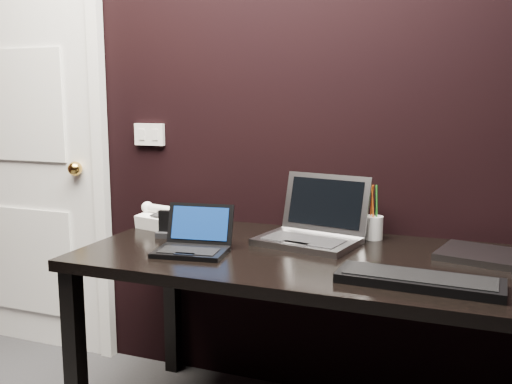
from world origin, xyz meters
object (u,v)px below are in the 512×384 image
at_px(mobile_phone, 165,227).
at_px(desk, 320,276).
at_px(door, 24,146).
at_px(ext_keyboard, 419,280).
at_px(pen_cup, 374,227).
at_px(desk_phone, 164,218).
at_px(silver_laptop, 312,230).
at_px(netbook, 194,243).
at_px(closed_laptop, 491,256).

bearing_deg(mobile_phone, desk, -2.97).
distance_m(door, ext_keyboard, 2.11).
bearing_deg(desk, mobile_phone, 177.03).
bearing_deg(ext_keyboard, pen_cup, 113.36).
bearing_deg(desk_phone, pen_cup, 7.89).
relative_size(silver_laptop, mobile_phone, 3.90).
relative_size(desk, silver_laptop, 4.11).
distance_m(desk, netbook, 0.46).
xyz_separation_m(netbook, silver_laptop, (0.36, 0.29, 0.01)).
xyz_separation_m(ext_keyboard, pen_cup, (-0.22, 0.51, 0.04)).
height_order(ext_keyboard, mobile_phone, mobile_phone).
bearing_deg(pen_cup, closed_laptop, -18.79).
xyz_separation_m(silver_laptop, closed_laptop, (0.64, -0.01, -0.04)).
relative_size(silver_laptop, ext_keyboard, 0.85).
bearing_deg(mobile_phone, netbook, -37.54).
bearing_deg(pen_cup, mobile_phone, -161.22).
xyz_separation_m(desk_phone, mobile_phone, (0.09, -0.14, -0.00)).
height_order(silver_laptop, desk_phone, silver_laptop).
relative_size(ext_keyboard, mobile_phone, 4.58).
distance_m(desk, silver_laptop, 0.22).
height_order(netbook, silver_laptop, silver_laptop).
bearing_deg(desk_phone, mobile_phone, -58.72).
relative_size(netbook, mobile_phone, 2.63).
bearing_deg(mobile_phone, pen_cup, 18.78).
relative_size(door, desk_phone, 9.03).
distance_m(ext_keyboard, closed_laptop, 0.42).
height_order(door, closed_laptop, door).
relative_size(desk, netbook, 6.11).
xyz_separation_m(door, desk, (1.65, -0.38, -0.38)).
height_order(desk_phone, mobile_phone, same).
relative_size(netbook, ext_keyboard, 0.57).
height_order(door, mobile_phone, door).
height_order(closed_laptop, pen_cup, pen_cup).
distance_m(netbook, mobile_phone, 0.26).
relative_size(mobile_phone, pen_cup, 0.49).
height_order(silver_laptop, closed_laptop, silver_laptop).
bearing_deg(mobile_phone, silver_laptop, 12.91).
bearing_deg(door, ext_keyboard, -16.38).
relative_size(door, silver_laptop, 5.18).
bearing_deg(mobile_phone, ext_keyboard, -13.93).
bearing_deg(desk, door, 167.18).
bearing_deg(closed_laptop, desk, -164.80).
bearing_deg(door, desk_phone, -12.12).
relative_size(door, desk, 1.26).
bearing_deg(door, pen_cup, -2.48).
relative_size(netbook, desk_phone, 1.18).
height_order(desk, mobile_phone, mobile_phone).
xyz_separation_m(desk, pen_cup, (0.14, 0.30, 0.13)).
height_order(door, netbook, door).
bearing_deg(closed_laptop, door, 174.26).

